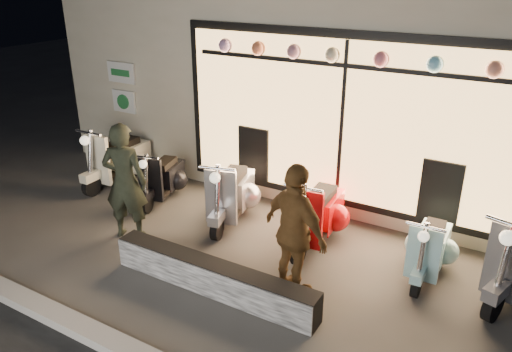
% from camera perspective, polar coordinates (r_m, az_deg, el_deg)
% --- Properties ---
extents(ground, '(40.00, 40.00, 0.00)m').
position_cam_1_polar(ground, '(6.86, -3.43, -9.61)').
color(ground, '#383533').
rests_on(ground, ground).
extents(kerb, '(40.00, 0.25, 0.12)m').
position_cam_1_polar(kerb, '(5.62, -15.42, -18.26)').
color(kerb, slate).
rests_on(kerb, ground).
extents(shop_building, '(10.20, 6.23, 4.20)m').
position_cam_1_polar(shop_building, '(10.41, 12.15, 13.68)').
color(shop_building, beige).
rests_on(shop_building, ground).
extents(graffiti_barrier, '(2.78, 0.28, 0.40)m').
position_cam_1_polar(graffiti_barrier, '(6.19, -4.95, -11.43)').
color(graffiti_barrier, black).
rests_on(graffiti_barrier, ground).
extents(scooter_silver, '(0.73, 1.48, 1.05)m').
position_cam_1_polar(scooter_silver, '(7.81, -2.68, -1.79)').
color(scooter_silver, black).
rests_on(scooter_silver, ground).
extents(scooter_red, '(0.52, 1.47, 1.05)m').
position_cam_1_polar(scooter_red, '(7.23, 7.23, -4.12)').
color(scooter_red, black).
rests_on(scooter_red, ground).
extents(scooter_black, '(0.61, 1.28, 0.91)m').
position_cam_1_polar(scooter_black, '(8.66, -10.44, -0.04)').
color(scooter_black, black).
rests_on(scooter_black, ground).
extents(scooter_cream, '(0.49, 1.52, 1.09)m').
position_cam_1_polar(scooter_cream, '(9.46, -15.02, 2.02)').
color(scooter_cream, black).
rests_on(scooter_cream, ground).
extents(scooter_blue, '(0.40, 1.24, 0.89)m').
position_cam_1_polar(scooter_blue, '(6.85, 19.29, -7.57)').
color(scooter_blue, black).
rests_on(scooter_blue, ground).
extents(man, '(0.74, 0.62, 1.73)m').
position_cam_1_polar(man, '(7.29, -14.74, -0.64)').
color(man, black).
rests_on(man, ground).
extents(woman, '(1.07, 0.75, 1.68)m').
position_cam_1_polar(woman, '(5.82, 4.52, -6.43)').
color(woman, brown).
rests_on(woman, ground).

